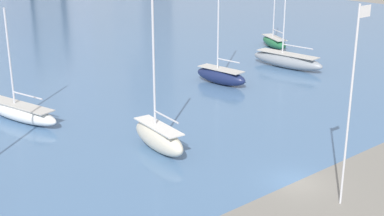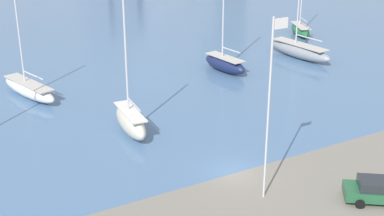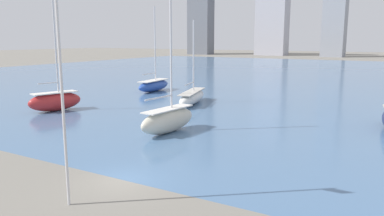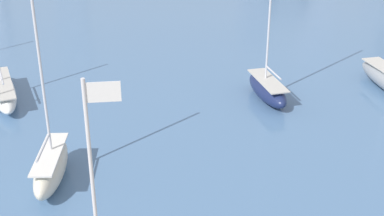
{
  "view_description": "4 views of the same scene",
  "coord_description": "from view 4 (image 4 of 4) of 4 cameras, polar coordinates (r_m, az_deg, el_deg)",
  "views": [
    {
      "loc": [
        -27.77,
        -21.62,
        17.16
      ],
      "look_at": [
        1.81,
        13.65,
        1.66
      ],
      "focal_mm": 50.0,
      "sensor_mm": 36.0,
      "label": 1
    },
    {
      "loc": [
        -20.95,
        -30.26,
        20.12
      ],
      "look_at": [
        0.99,
        8.58,
        2.25
      ],
      "focal_mm": 50.0,
      "sensor_mm": 36.0,
      "label": 2
    },
    {
      "loc": [
        13.92,
        -15.96,
        8.15
      ],
      "look_at": [
        -4.14,
        15.14,
        1.51
      ],
      "focal_mm": 35.0,
      "sensor_mm": 36.0,
      "label": 3
    },
    {
      "loc": [
        1.28,
        -19.81,
        19.29
      ],
      "look_at": [
        5.23,
        11.58,
        4.47
      ],
      "focal_mm": 50.0,
      "sensor_mm": 36.0,
      "label": 4
    }
  ],
  "objects": [
    {
      "name": "sailboat_cream",
      "position": [
        35.99,
        -14.8,
        -6.01
      ],
      "size": [
        2.37,
        6.91,
        12.72
      ],
      "rotation": [
        0.0,
        0.0,
        -0.09
      ],
      "color": "beige",
      "rests_on": "harbor_water"
    },
    {
      "name": "sailboat_navy",
      "position": [
        47.14,
        8.04,
        2.13
      ],
      "size": [
        2.94,
        7.19,
        16.19
      ],
      "rotation": [
        0.0,
        0.0,
        0.13
      ],
      "color": "#19234C",
      "rests_on": "harbor_water"
    },
    {
      "name": "sailboat_white",
      "position": [
        49.55,
        -19.5,
        1.8
      ],
      "size": [
        4.48,
        9.81,
        10.51
      ],
      "rotation": [
        0.0,
        0.0,
        0.27
      ],
      "color": "white",
      "rests_on": "harbor_water"
    }
  ]
}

